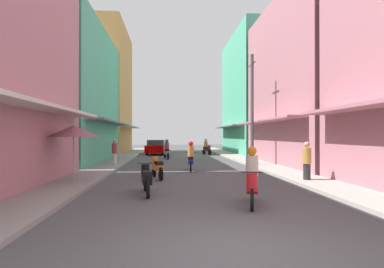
{
  "coord_description": "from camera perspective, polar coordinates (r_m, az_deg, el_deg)",
  "views": [
    {
      "loc": [
        -1.05,
        -4.71,
        1.88
      ],
      "look_at": [
        0.29,
        12.47,
        1.96
      ],
      "focal_mm": 28.42,
      "sensor_mm": 36.0,
      "label": 1
    }
  ],
  "objects": [
    {
      "name": "motorbike_orange",
      "position": [
        13.41,
        -6.58,
        -6.17
      ],
      "size": [
        0.69,
        1.77,
        0.96
      ],
      "color": "black",
      "rests_on": "ground"
    },
    {
      "name": "ground_plane",
      "position": [
        20.09,
        -1.45,
        -5.65
      ],
      "size": [
        84.77,
        84.77,
        0.0
      ],
      "primitive_type": "plane",
      "color": "#4C4C4F"
    },
    {
      "name": "motorbike_red",
      "position": [
        8.45,
        11.2,
        -8.28
      ],
      "size": [
        0.69,
        1.76,
        1.58
      ],
      "color": "black",
      "rests_on": "ground"
    },
    {
      "name": "building_right_mid",
      "position": [
        21.49,
        22.4,
        8.8
      ],
      "size": [
        7.05,
        11.41,
        10.54
      ],
      "color": "#B7727F",
      "rests_on": "ground"
    },
    {
      "name": "parked_car",
      "position": [
        29.99,
        -6.59,
        -2.46
      ],
      "size": [
        2.16,
        4.25,
        1.45
      ],
      "color": "#8C0000",
      "rests_on": "ground"
    },
    {
      "name": "motorbike_maroon",
      "position": [
        29.39,
        2.76,
        -2.57
      ],
      "size": [
        0.76,
        1.74,
        1.58
      ],
      "color": "black",
      "rests_on": "ground"
    },
    {
      "name": "building_right_far",
      "position": [
        32.82,
        12.68,
        7.19
      ],
      "size": [
        7.05,
        11.54,
        12.3
      ],
      "color": "#4CB28C",
      "rests_on": "ground"
    },
    {
      "name": "building_left_mid",
      "position": [
        23.39,
        -23.27,
        6.74
      ],
      "size": [
        7.05,
        11.81,
        9.46
      ],
      "color": "#4CB28C",
      "rests_on": "ground"
    },
    {
      "name": "vendor_umbrella",
      "position": [
        12.61,
        -21.33,
        0.51
      ],
      "size": [
        1.91,
        1.91,
        2.28
      ],
      "color": "#99999E",
      "rests_on": "ground"
    },
    {
      "name": "building_left_far",
      "position": [
        34.37,
        -17.17,
        7.71
      ],
      "size": [
        7.05,
        9.96,
        13.3
      ],
      "color": "#D88C4C",
      "rests_on": "ground"
    },
    {
      "name": "motorbike_black",
      "position": [
        9.94,
        -8.58,
        -8.25
      ],
      "size": [
        0.56,
        1.8,
        0.96
      ],
      "color": "black",
      "rests_on": "ground"
    },
    {
      "name": "motorbike_blue",
      "position": [
        16.24,
        -0.22,
        -4.43
      ],
      "size": [
        0.55,
        1.81,
        1.58
      ],
      "color": "black",
      "rests_on": "ground"
    },
    {
      "name": "sidewalk_left",
      "position": [
        20.39,
        -14.76,
        -5.39
      ],
      "size": [
        1.74,
        46.53,
        0.12
      ],
      "primitive_type": "cube",
      "color": "gray",
      "rests_on": "ground"
    },
    {
      "name": "utility_pole",
      "position": [
        18.97,
        11.22,
        4.63
      ],
      "size": [
        0.2,
        1.2,
        6.85
      ],
      "color": "#4C4C4F",
      "rests_on": "ground"
    },
    {
      "name": "pedestrian_midway",
      "position": [
        19.69,
        -14.33,
        -3.34
      ],
      "size": [
        0.34,
        0.34,
        1.65
      ],
      "color": "beige",
      "rests_on": "ground"
    },
    {
      "name": "sidewalk_right",
      "position": [
        20.86,
        11.55,
        -5.28
      ],
      "size": [
        1.74,
        46.53,
        0.12
      ],
      "primitive_type": "cube",
      "color": "#ADA89E",
      "rests_on": "ground"
    },
    {
      "name": "motorbike_silver",
      "position": [
        24.43,
        -4.8,
        -3.04
      ],
      "size": [
        0.62,
        1.79,
        1.58
      ],
      "color": "black",
      "rests_on": "ground"
    },
    {
      "name": "pedestrian_crossing",
      "position": [
        12.99,
        20.75,
        -4.96
      ],
      "size": [
        0.34,
        0.34,
        1.64
      ],
      "color": "#262628",
      "rests_on": "ground"
    }
  ]
}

